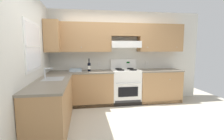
# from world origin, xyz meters

# --- Properties ---
(ground_plane) EXTENTS (7.04, 7.04, 0.00)m
(ground_plane) POSITION_xyz_m (0.00, 0.00, 0.00)
(ground_plane) COLOR #B2AA99
(wall_back) EXTENTS (4.68, 0.57, 2.55)m
(wall_back) POSITION_xyz_m (0.41, 1.53, 1.48)
(wall_back) COLOR silver
(wall_back) RESTS_ON ground_plane
(wall_left) EXTENTS (0.47, 4.00, 2.55)m
(wall_left) POSITION_xyz_m (-1.59, 0.23, 1.34)
(wall_left) COLOR silver
(wall_left) RESTS_ON ground_plane
(counter_back_run) EXTENTS (3.60, 0.65, 0.91)m
(counter_back_run) POSITION_xyz_m (0.20, 1.24, 0.45)
(counter_back_run) COLOR #A87A4C
(counter_back_run) RESTS_ON ground_plane
(counter_left_run) EXTENTS (0.63, 1.91, 1.13)m
(counter_left_run) POSITION_xyz_m (-1.24, -0.00, 0.46)
(counter_left_run) COLOR #A87A4C
(counter_left_run) RESTS_ON ground_plane
(stove) EXTENTS (0.76, 0.62, 1.20)m
(stove) POSITION_xyz_m (0.49, 1.25, 0.48)
(stove) COLOR white
(stove) RESTS_ON ground_plane
(wine_bottle) EXTENTS (0.08, 0.08, 0.33)m
(wine_bottle) POSITION_xyz_m (-0.50, 1.25, 1.04)
(wine_bottle) COLOR black
(wine_bottle) RESTS_ON counter_back_run
(bowl) EXTENTS (0.31, 0.26, 0.07)m
(bowl) POSITION_xyz_m (-0.86, 1.31, 0.93)
(bowl) COLOR #9EADB7
(bowl) RESTS_ON counter_back_run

